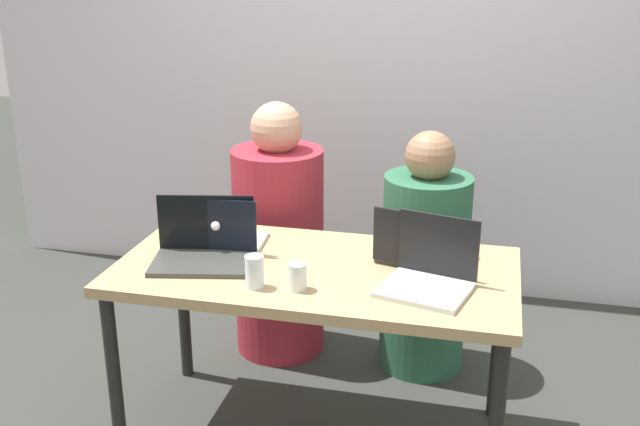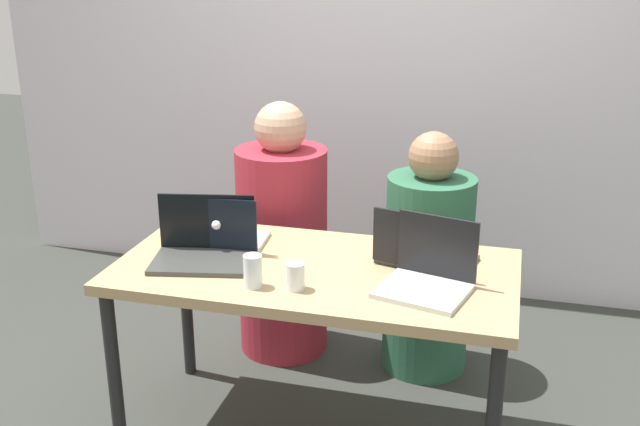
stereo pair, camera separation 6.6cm
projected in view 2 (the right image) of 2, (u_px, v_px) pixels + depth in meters
name	position (u px, v px, depth m)	size (l,w,h in m)	color
back_wall	(392.00, 64.00, 3.92)	(4.50, 0.10, 2.47)	silver
desk	(315.00, 284.00, 2.72)	(1.44, 0.72, 0.72)	tan
person_on_left	(282.00, 243.00, 3.44)	(0.43, 0.43, 1.18)	#A42735
person_on_right	(428.00, 267.00, 3.29)	(0.42, 0.42, 1.09)	#2C6144
laptop_front_left	(204.00, 247.00, 2.74)	(0.40, 0.31, 0.23)	#3B3C39
laptop_back_right	(423.00, 253.00, 2.69)	(0.38, 0.30, 0.22)	#383B35
laptop_back_left	(224.00, 234.00, 2.87)	(0.32, 0.26, 0.21)	silver
laptop_front_right	(428.00, 275.00, 2.50)	(0.34, 0.31, 0.24)	silver
water_glass_left	(253.00, 273.00, 2.52)	(0.06, 0.06, 0.11)	silver
water_glass_center	(295.00, 278.00, 2.50)	(0.06, 0.06, 0.09)	white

